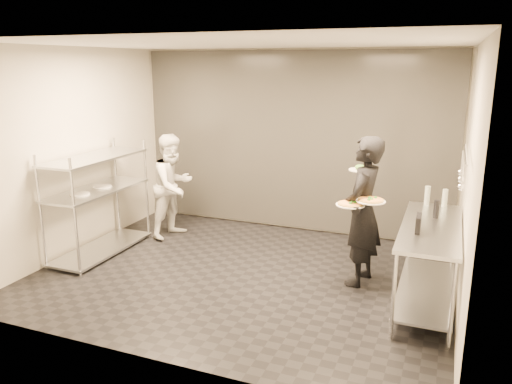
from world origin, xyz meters
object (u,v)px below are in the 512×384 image
at_px(pizza_plate_near, 350,204).
at_px(salad_plate, 360,168).
at_px(pizza_plate_far, 371,200).
at_px(pass_rack, 98,199).
at_px(bottle_clear, 445,198).
at_px(prep_counter, 429,251).
at_px(pos_monitor, 418,223).
at_px(bottle_green, 427,196).
at_px(bottle_dark, 436,209).
at_px(chef, 173,186).
at_px(waiter, 362,212).

height_order(pizza_plate_near, salad_plate, salad_plate).
height_order(pizza_plate_far, salad_plate, salad_plate).
xyz_separation_m(pass_rack, bottle_clear, (4.43, 0.80, 0.26)).
bearing_deg(salad_plate, prep_counter, -35.77).
height_order(prep_counter, pos_monitor, pos_monitor).
height_order(pizza_plate_near, bottle_clear, bottle_clear).
height_order(pos_monitor, bottle_green, bottle_green).
relative_size(bottle_clear, bottle_dark, 1.04).
bearing_deg(bottle_green, chef, 177.05).
relative_size(prep_counter, waiter, 1.01).
height_order(pos_monitor, bottle_dark, bottle_dark).
bearing_deg(pass_rack, salad_plate, 10.56).
relative_size(prep_counter, pizza_plate_far, 5.48).
distance_m(prep_counter, waiter, 0.89).
bearing_deg(bottle_dark, salad_plate, 158.67).
height_order(pizza_plate_near, pos_monitor, pos_monitor).
relative_size(pizza_plate_far, salad_plate, 1.21).
bearing_deg(salad_plate, pass_rack, -169.44).
xyz_separation_m(pizza_plate_near, pos_monitor, (0.76, -0.35, -0.03)).
height_order(salad_plate, pos_monitor, salad_plate).
bearing_deg(bottle_clear, salad_plate, -170.80).
height_order(salad_plate, bottle_clear, salad_plate).
xyz_separation_m(waiter, bottle_green, (0.69, 0.47, 0.14)).
height_order(pass_rack, bottle_dark, pass_rack).
bearing_deg(pass_rack, prep_counter, 0.03).
xyz_separation_m(pizza_plate_far, pos_monitor, (0.55, -0.40, -0.09)).
bearing_deg(bottle_dark, pass_rack, -176.27).
bearing_deg(chef, prep_counter, -91.94).
relative_size(waiter, pizza_plate_near, 5.48).
bearing_deg(bottle_clear, prep_counter, -97.47).
bearing_deg(bottle_dark, chef, 169.36).
relative_size(pizza_plate_near, pos_monitor, 1.37).
height_order(pass_rack, prep_counter, pass_rack).
relative_size(pass_rack, waiter, 0.90).
xyz_separation_m(prep_counter, salad_plate, (-0.89, 0.64, 0.72)).
relative_size(pizza_plate_near, bottle_clear, 1.53).
height_order(waiter, pizza_plate_near, waiter).
distance_m(pizza_plate_near, salad_plate, 0.63).
relative_size(pos_monitor, bottle_dark, 1.16).
relative_size(pizza_plate_near, bottle_dark, 1.59).
relative_size(pass_rack, pizza_plate_far, 4.87).
relative_size(chef, bottle_green, 6.74).
xyz_separation_m(pizza_plate_near, salad_plate, (-0.00, 0.55, 0.31)).
distance_m(bottle_green, bottle_dark, 0.53).
relative_size(pass_rack, bottle_clear, 7.52).
relative_size(pass_rack, bottle_green, 6.88).
bearing_deg(pizza_plate_far, pizza_plate_near, -168.69).
xyz_separation_m(pizza_plate_near, bottle_green, (0.79, 0.71, 0.00)).
xyz_separation_m(pizza_plate_far, bottle_dark, (0.69, 0.15, -0.07)).
bearing_deg(pizza_plate_far, pos_monitor, -35.93).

